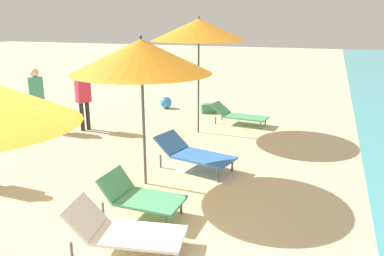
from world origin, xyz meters
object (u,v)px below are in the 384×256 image
Objects in this scene: lounger_nearest_shoreside at (123,230)px; umbrella_farthest at (199,30)px; person_walking_mid at (83,96)px; person_walking_far at (37,93)px; cooler_box at (209,107)px; lounger_second_inland at (140,196)px; lounger_second_shoreside at (194,153)px; lounger_farthest_shoreside at (239,115)px; beach_ball at (166,103)px; umbrella_second at (141,56)px.

lounger_nearest_shoreside is 0.53× the size of umbrella_farthest.
lounger_nearest_shoreside is 1.01× the size of person_walking_mid.
person_walking_mid is 0.94× the size of person_walking_far.
lounger_second_inland is at bearing -80.92° from cooler_box.
lounger_second_shoreside is 5.04m from person_walking_far.
umbrella_farthest is 4.58m from person_walking_far.
lounger_second_shoreside is at bearing -176.27° from person_walking_mid.
cooler_box is (3.65, 3.53, -0.84)m from person_walking_far.
lounger_nearest_shoreside is 0.93× the size of lounger_second_shoreside.
lounger_farthest_shoreside is 4.31m from person_walking_mid.
person_walking_mid is 2.72× the size of cooler_box.
umbrella_farthest is at bearing 61.64° from person_walking_far.
cooler_box is (-1.29, 7.67, -0.10)m from lounger_nearest_shoreside.
person_walking_far reaches higher than cooler_box.
beach_ball reaches higher than cooler_box.
person_walking_far is 4.27× the size of beach_ball.
lounger_nearest_shoreside is at bearing -80.43° from cooler_box.
lounger_nearest_shoreside is at bearing -69.95° from beach_ball.
umbrella_second is 1.57× the size of lounger_second_shoreside.
umbrella_farthest reaches higher than person_walking_far.
lounger_second_shoreside is at bearing 30.02° from person_walking_far.
lounger_farthest_shoreside is at bearing 70.58° from person_walking_far.
lounger_second_inland is 5.22m from person_walking_mid.
person_walking_far reaches higher than lounger_second_inland.
lounger_second_inland is 2.11× the size of cooler_box.
umbrella_second reaches higher than lounger_second_shoreside.
lounger_farthest_shoreside is (0.05, 3.66, -0.06)m from lounger_second_shoreside.
lounger_farthest_shoreside is at bearing 79.98° from lounger_nearest_shoreside.
lounger_farthest_shoreside is at bearing -23.18° from beach_ball.
person_walking_far is at bearing -162.36° from umbrella_farthest.
lounger_second_shoreside is 4.89m from cooler_box.
beach_ball is (0.97, 3.19, -0.75)m from person_walking_mid.
lounger_second_inland is at bearing 161.85° from person_walking_mid.
cooler_box is at bearing 88.02° from person_walking_far.
lounger_farthest_shoreside is at bearing 102.08° from lounger_second_shoreside.
umbrella_second is 2.26m from lounger_second_shoreside.
person_walking_far is at bearing 129.63° from lounger_nearest_shoreside.
lounger_second_shoreside reaches higher than cooler_box.
person_walking_far is at bearing 152.99° from umbrella_second.
beach_ball is at bearing 175.81° from cooler_box.
lounger_second_shoreside is 1.08× the size of person_walking_mid.
beach_ball is (2.11, 3.64, -0.82)m from person_walking_far.
person_walking_mid is (-3.76, -2.00, 0.66)m from lounger_farthest_shoreside.
umbrella_second reaches higher than person_walking_far.
umbrella_farthest is 1.90× the size of person_walking_mid.
lounger_second_inland reaches higher than beach_ball.
lounger_second_inland is (-0.21, 0.86, 0.05)m from lounger_nearest_shoreside.
person_walking_far reaches higher than lounger_nearest_shoreside.
lounger_second_inland is 0.73× the size of person_walking_far.
lounger_farthest_shoreside is at bearing -41.03° from cooler_box.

